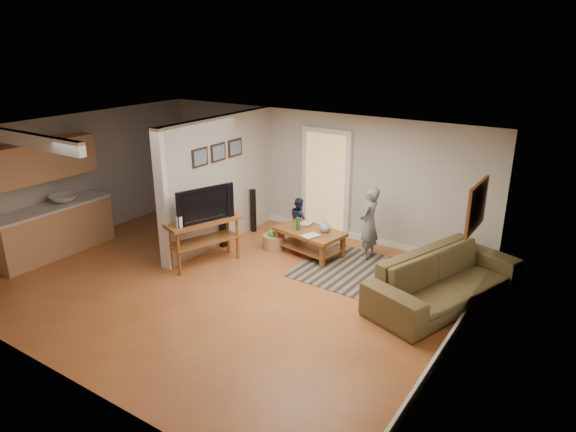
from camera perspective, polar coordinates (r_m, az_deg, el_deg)
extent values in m
plane|color=brown|center=(8.78, -7.24, -7.31)|extent=(7.50, 7.50, 0.00)
cube|color=#A8A5A1|center=(10.63, 2.99, 4.86)|extent=(7.50, 0.04, 2.50)
cube|color=#A8A5A1|center=(11.03, -22.60, 3.91)|extent=(0.04, 6.00, 2.50)
cube|color=#A8A5A1|center=(6.63, 17.97, -5.44)|extent=(0.04, 6.00, 2.50)
cube|color=white|center=(7.97, -8.00, 8.94)|extent=(7.50, 6.00, 0.04)
cube|color=#A8A5A1|center=(10.09, -7.43, 3.91)|extent=(0.15, 3.10, 2.50)
cube|color=white|center=(9.02, -13.81, 1.62)|extent=(0.22, 0.10, 2.50)
cube|color=white|center=(10.97, 2.81, -1.20)|extent=(7.50, 0.04, 0.12)
cube|color=white|center=(7.20, 16.73, -14.03)|extent=(0.04, 6.00, 0.12)
cube|color=#D8B272|center=(10.49, 4.22, 3.50)|extent=(0.90, 0.06, 2.10)
cube|color=tan|center=(10.59, -24.56, -1.54)|extent=(0.60, 2.20, 0.90)
cube|color=beige|center=(10.45, -24.92, 0.87)|extent=(0.64, 2.24, 0.05)
cube|color=tan|center=(10.25, -25.67, 5.55)|extent=(0.35, 2.00, 0.70)
imported|color=silver|center=(10.59, -23.59, 1.44)|extent=(0.54, 0.54, 0.19)
cube|color=black|center=(9.42, -9.77, 6.44)|extent=(0.03, 0.40, 0.34)
cube|color=black|center=(9.78, -7.77, 7.02)|extent=(0.03, 0.40, 0.34)
cube|color=black|center=(10.15, -5.92, 7.56)|extent=(0.03, 0.40, 0.34)
cube|color=brown|center=(7.37, 20.26, 1.01)|extent=(0.04, 0.90, 0.68)
cube|color=black|center=(9.06, 9.00, -6.45)|extent=(2.53, 1.90, 0.01)
imported|color=#4F4427|center=(8.46, 16.76, -9.14)|extent=(1.87, 2.86, 0.78)
cube|color=#5E2F16|center=(9.59, 2.43, -1.76)|extent=(1.37, 0.94, 0.06)
cube|color=silver|center=(9.58, 2.43, -1.73)|extent=(0.85, 0.57, 0.02)
cube|color=#5E2F16|center=(9.70, 2.40, -3.43)|extent=(1.24, 0.82, 0.03)
cube|color=#5E2F16|center=(9.82, -1.16, -2.65)|extent=(0.09, 0.09, 0.46)
cube|color=#5E2F16|center=(9.14, 3.82, -4.46)|extent=(0.09, 0.09, 0.46)
cube|color=#5E2F16|center=(10.22, 1.15, -1.75)|extent=(0.09, 0.09, 0.46)
cube|color=#5E2F16|center=(9.56, 6.08, -3.40)|extent=(0.09, 0.09, 0.46)
imported|color=navy|center=(9.51, 4.12, -1.77)|extent=(0.24, 0.24, 0.22)
cylinder|color=#145828|center=(9.52, 1.11, -0.89)|extent=(0.07, 0.07, 0.25)
imported|color=#998C4C|center=(9.93, 1.55, -0.77)|extent=(0.23, 0.30, 0.03)
imported|color=#66594C|center=(9.36, 2.07, -2.08)|extent=(0.31, 0.36, 0.02)
cube|color=#5E2F16|center=(9.19, -9.40, -0.58)|extent=(0.94, 1.44, 0.06)
cube|color=#5E2F16|center=(9.32, -9.27, -2.72)|extent=(0.84, 1.31, 0.03)
cylinder|color=#5E2F16|center=(9.25, -12.95, -3.38)|extent=(0.06, 0.06, 0.83)
cylinder|color=#5E2F16|center=(9.73, -6.69, -1.83)|extent=(0.06, 0.06, 0.83)
cylinder|color=#5E2F16|center=(8.97, -12.06, -4.06)|extent=(0.06, 0.06, 0.83)
cylinder|color=#5E2F16|center=(9.46, -5.66, -2.43)|extent=(0.06, 0.06, 0.83)
imported|color=black|center=(9.16, -9.34, -0.45)|extent=(0.50, 1.07, 0.63)
cylinder|color=white|center=(8.85, -11.99, -0.66)|extent=(0.11, 0.11, 0.20)
cube|color=black|center=(10.00, -7.31, -0.54)|extent=(0.12, 0.12, 1.07)
cube|color=black|center=(10.74, -3.90, 0.61)|extent=(0.12, 0.12, 0.92)
cylinder|color=#A06D45|center=(9.96, -1.59, -2.89)|extent=(0.43, 0.43, 0.28)
sphere|color=red|center=(9.91, -1.21, -2.14)|extent=(0.13, 0.13, 0.13)
sphere|color=yellow|center=(9.95, -1.85, -1.93)|extent=(0.13, 0.13, 0.13)
sphere|color=#238F39|center=(9.85, -1.79, -2.04)|extent=(0.13, 0.13, 0.13)
imported|color=slate|center=(9.72, 8.77, -4.61)|extent=(0.33, 0.50, 1.38)
imported|color=#212445|center=(10.49, 1.22, -2.51)|extent=(0.53, 0.52, 0.87)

